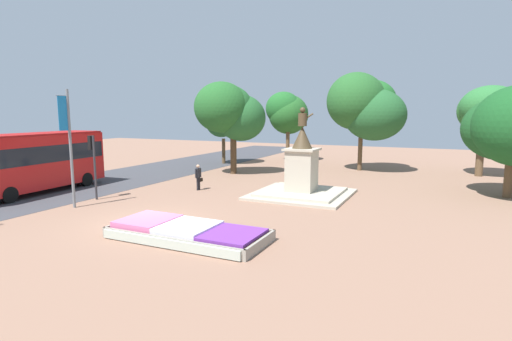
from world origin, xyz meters
TOP-DOWN VIEW (x-y plane):
  - ground_plane at (0.00, 0.00)m, footprint 92.00×92.00m
  - street_asphalt_strip at (-10.05, 0.00)m, footprint 7.79×80.50m
  - flower_planter at (2.83, -1.18)m, footprint 6.25×2.67m
  - statue_monument at (4.26, 8.51)m, footprint 5.48×5.48m
  - traffic_light_mid_block at (-5.93, 2.60)m, footprint 0.42×0.31m
  - banner_pole at (-5.34, 0.64)m, footprint 0.15×0.68m
  - city_bus at (-10.65, 2.35)m, footprint 3.07×9.25m
  - pedestrian_with_handbag at (-2.17, 7.39)m, footprint 0.23×0.73m
  - park_tree_far_left at (5.67, 20.67)m, footprint 6.47×5.96m
  - park_tree_behind_statue at (14.70, 21.51)m, footprint 4.54×5.59m
  - park_tree_far_right at (-2.71, 24.32)m, footprint 4.18×4.09m
  - park_tree_mid_canopy at (-3.65, 14.22)m, footprint 5.24×5.12m
  - park_tree_distant at (-7.18, 19.71)m, footprint 3.79×4.18m

SIDE VIEW (x-z plane):
  - ground_plane at x=0.00m, z-range 0.00..0.00m
  - street_asphalt_strip at x=-10.05m, z-range 0.00..0.01m
  - flower_planter at x=2.83m, z-range -0.04..0.56m
  - pedestrian_with_handbag at x=-2.17m, z-range 0.10..1.72m
  - statue_monument at x=4.26m, z-range -1.43..3.72m
  - city_bus at x=-10.65m, z-range 0.26..3.87m
  - traffic_light_mid_block at x=-5.93m, z-range 0.72..4.31m
  - banner_pole at x=-5.34m, z-range 0.23..6.22m
  - park_tree_distant at x=-7.18m, z-range 1.23..6.95m
  - park_tree_far_right at x=-2.71m, z-range 1.42..8.35m
  - park_tree_mid_canopy at x=-3.65m, z-range 1.36..8.59m
  - park_tree_behind_statue at x=14.70m, z-range 1.64..8.50m
  - park_tree_far_left at x=5.67m, z-range 1.33..9.49m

